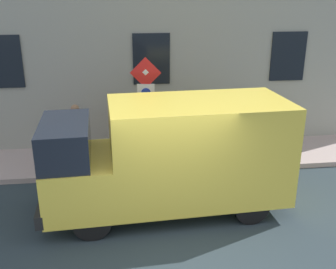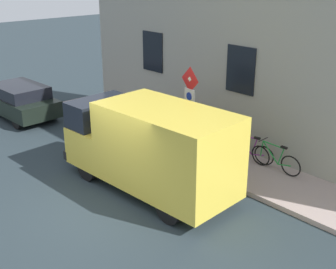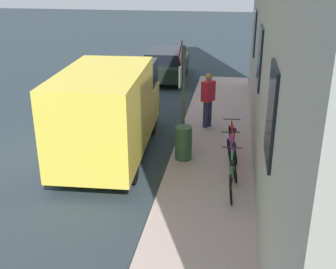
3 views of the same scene
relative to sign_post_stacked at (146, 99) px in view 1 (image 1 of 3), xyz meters
The scene contains 10 objects.
ground_plane 3.83m from the sign_post_stacked, behind, with size 80.00×80.00×0.00m, color #28343A.
sidewalk_slab 2.23m from the sign_post_stacked, 19.60° to the right, with size 2.17×17.46×0.14m, color #AB9691.
building_facade 3.27m from the sign_post_stacked, ahead, with size 0.75×15.46×8.80m.
sign_post_stacked is the anchor object (origin of this frame).
delivery_van 2.09m from the sign_post_stacked, 168.15° to the right, with size 2.27×5.43×2.50m.
bicycle_green 3.06m from the sign_post_stacked, 57.45° to the right, with size 0.46×1.71×0.89m.
bicycle_purple 2.45m from the sign_post_stacked, 41.16° to the right, with size 0.48×1.71×0.89m.
bicycle_red 2.14m from the sign_post_stacked, 10.24° to the right, with size 0.46×1.71×0.89m.
pedestrian 2.21m from the sign_post_stacked, 72.81° to the left, with size 0.44×0.48×1.72m.
litter_bin 1.65m from the sign_post_stacked, 77.98° to the right, with size 0.44×0.44×0.90m, color #2D5133.
Camera 1 is at (-6.51, 0.96, 4.61)m, focal length 41.69 mm.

